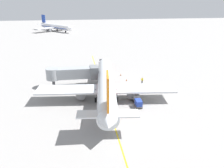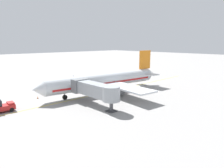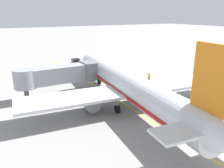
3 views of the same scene
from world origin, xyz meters
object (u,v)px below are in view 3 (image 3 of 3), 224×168
at_px(parked_airliner, 127,85).
at_px(baggage_tug_lead, 169,97).
at_px(ground_crew_wing_walker, 149,76).
at_px(safety_cone_nose_left, 126,79).
at_px(pushback_tractor, 77,65).
at_px(baggage_cart_front, 170,97).
at_px(baggage_cart_second_in_train, 184,104).
at_px(safety_cone_nose_right, 111,74).
at_px(jet_bridge, 57,75).

xyz_separation_m(parked_airliner, baggage_tug_lead, (6.41, -1.84, -2.47)).
bearing_deg(ground_crew_wing_walker, safety_cone_nose_left, 142.88).
relative_size(pushback_tractor, baggage_cart_front, 1.56).
xyz_separation_m(pushback_tractor, ground_crew_wing_walker, (8.73, -16.45, -0.15)).
bearing_deg(parked_airliner, baggage_cart_second_in_train, -40.78).
xyz_separation_m(safety_cone_nose_left, safety_cone_nose_right, (-0.72, 4.67, 0.00)).
distance_m(parked_airliner, ground_crew_wing_walker, 13.68).
distance_m(pushback_tractor, baggage_cart_second_in_train, 30.23).
height_order(parked_airliner, safety_cone_nose_right, parked_airliner).
relative_size(baggage_cart_second_in_train, safety_cone_nose_left, 4.93).
xyz_separation_m(baggage_cart_front, ground_crew_wing_walker, (4.35, 10.51, 0.00)).
bearing_deg(baggage_tug_lead, safety_cone_nose_left, 87.07).
distance_m(baggage_tug_lead, baggage_cart_front, 0.47).
distance_m(parked_airliner, baggage_cart_second_in_train, 8.31).
height_order(baggage_tug_lead, safety_cone_nose_right, baggage_tug_lead).
distance_m(pushback_tractor, baggage_tug_lead, 26.94).
distance_m(baggage_tug_lead, baggage_cart_second_in_train, 3.41).
relative_size(baggage_tug_lead, ground_crew_wing_walker, 1.49).
relative_size(baggage_cart_second_in_train, ground_crew_wing_walker, 1.72).
distance_m(parked_airliner, baggage_cart_front, 7.06).
distance_m(baggage_tug_lead, safety_cone_nose_right, 17.51).
height_order(parked_airliner, safety_cone_nose_left, parked_airliner).
relative_size(pushback_tractor, baggage_cart_second_in_train, 1.56).
distance_m(parked_airliner, safety_cone_nose_left, 13.39).
distance_m(parked_airliner, baggage_tug_lead, 7.11).
bearing_deg(parked_airliner, safety_cone_nose_left, 57.29).
bearing_deg(safety_cone_nose_left, baggage_tug_lead, -92.93).
relative_size(parked_airliner, baggage_cart_second_in_train, 12.84).
height_order(baggage_tug_lead, baggage_cart_second_in_train, baggage_tug_lead).
distance_m(ground_crew_wing_walker, safety_cone_nose_right, 8.59).
relative_size(parked_airliner, ground_crew_wing_walker, 22.10).
xyz_separation_m(parked_airliner, baggage_cart_second_in_train, (6.06, -5.23, -2.24)).
height_order(pushback_tractor, safety_cone_nose_left, pushback_tractor).
bearing_deg(baggage_cart_second_in_train, safety_cone_nose_left, 86.46).
distance_m(jet_bridge, ground_crew_wing_walker, 18.14).
height_order(baggage_cart_front, safety_cone_nose_left, baggage_cart_front).
relative_size(jet_bridge, baggage_cart_front, 4.47).
distance_m(baggage_cart_second_in_train, safety_cone_nose_left, 16.27).
bearing_deg(parked_airliner, ground_crew_wing_walker, 37.78).
relative_size(parked_airliner, baggage_tug_lead, 14.81).
bearing_deg(ground_crew_wing_walker, jet_bridge, 176.90).
bearing_deg(safety_cone_nose_right, safety_cone_nose_left, -81.22).
bearing_deg(pushback_tractor, baggage_cart_front, -80.78).
bearing_deg(pushback_tractor, baggage_cart_second_in_train, -82.17).
xyz_separation_m(parked_airliner, safety_cone_nose_left, (7.06, 11.00, -2.90)).
bearing_deg(pushback_tractor, jet_bridge, -120.76).
xyz_separation_m(jet_bridge, ground_crew_wing_walker, (17.94, -0.97, -2.50)).
xyz_separation_m(baggage_cart_second_in_train, ground_crew_wing_walker, (4.61, 13.50, 0.00)).
distance_m(jet_bridge, baggage_cart_second_in_train, 19.83).
bearing_deg(jet_bridge, safety_cone_nose_left, 6.98).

